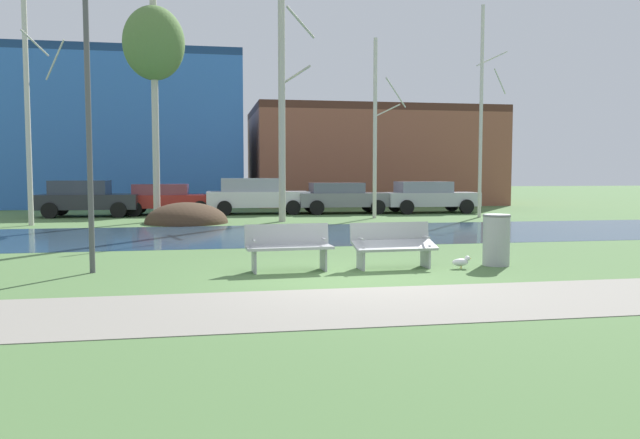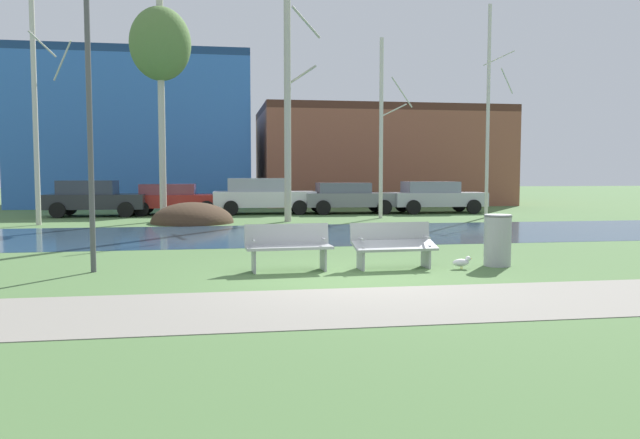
{
  "view_description": "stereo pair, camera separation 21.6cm",
  "coord_description": "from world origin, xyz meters",
  "px_view_note": "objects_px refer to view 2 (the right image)",
  "views": [
    {
      "loc": [
        -2.54,
        -10.4,
        1.83
      ],
      "look_at": [
        -0.38,
        1.37,
        0.94
      ],
      "focal_mm": 35.38,
      "sensor_mm": 36.0,
      "label": 1
    },
    {
      "loc": [
        -2.32,
        -10.43,
        1.83
      ],
      "look_at": [
        -0.38,
        1.37,
        0.94
      ],
      "focal_mm": 35.38,
      "sensor_mm": 36.0,
      "label": 2
    }
  ],
  "objects_px": {
    "trash_bin": "(498,239)",
    "streetlamp": "(88,53)",
    "parked_suv_fifth_silver": "(435,196)",
    "bench_left": "(288,246)",
    "seagull": "(462,262)",
    "parked_van_nearest_dark": "(94,198)",
    "parked_wagon_fourth_grey": "(348,197)",
    "bench_right": "(393,244)",
    "parked_hatch_third_white": "(262,195)",
    "parked_sedan_second_red": "(174,198)"
  },
  "relations": [
    {
      "from": "trash_bin",
      "to": "parked_sedan_second_red",
      "type": "distance_m",
      "value": 18.19
    },
    {
      "from": "seagull",
      "to": "streetlamp",
      "type": "relative_size",
      "value": 0.06
    },
    {
      "from": "seagull",
      "to": "parked_suv_fifth_silver",
      "type": "xyz_separation_m",
      "value": [
        5.25,
        16.16,
        0.63
      ]
    },
    {
      "from": "bench_right",
      "to": "seagull",
      "type": "relative_size",
      "value": 4.14
    },
    {
      "from": "bench_right",
      "to": "parked_wagon_fourth_grey",
      "type": "height_order",
      "value": "parked_wagon_fourth_grey"
    },
    {
      "from": "bench_right",
      "to": "parked_hatch_third_white",
      "type": "distance_m",
      "value": 16.59
    },
    {
      "from": "trash_bin",
      "to": "parked_suv_fifth_silver",
      "type": "xyz_separation_m",
      "value": [
        4.4,
        15.89,
        0.24
      ]
    },
    {
      "from": "parked_hatch_third_white",
      "to": "parked_wagon_fourth_grey",
      "type": "height_order",
      "value": "parked_hatch_third_white"
    },
    {
      "from": "bench_right",
      "to": "trash_bin",
      "type": "height_order",
      "value": "trash_bin"
    },
    {
      "from": "bench_left",
      "to": "parked_hatch_third_white",
      "type": "bearing_deg",
      "value": 87.6
    },
    {
      "from": "bench_left",
      "to": "parked_wagon_fourth_grey",
      "type": "bearing_deg",
      "value": 74.29
    },
    {
      "from": "streetlamp",
      "to": "parked_hatch_third_white",
      "type": "distance_m",
      "value": 16.93
    },
    {
      "from": "seagull",
      "to": "parked_hatch_third_white",
      "type": "relative_size",
      "value": 0.09
    },
    {
      "from": "parked_hatch_third_white",
      "to": "parked_suv_fifth_silver",
      "type": "bearing_deg",
      "value": -4.85
    },
    {
      "from": "bench_right",
      "to": "parked_van_nearest_dark",
      "type": "bearing_deg",
      "value": 117.66
    },
    {
      "from": "bench_left",
      "to": "seagull",
      "type": "height_order",
      "value": "bench_left"
    },
    {
      "from": "bench_left",
      "to": "parked_suv_fifth_silver",
      "type": "relative_size",
      "value": 0.38
    },
    {
      "from": "bench_left",
      "to": "parked_wagon_fourth_grey",
      "type": "xyz_separation_m",
      "value": [
        4.56,
        16.2,
        0.27
      ]
    },
    {
      "from": "parked_hatch_third_white",
      "to": "parked_suv_fifth_silver",
      "type": "distance_m",
      "value": 7.87
    },
    {
      "from": "streetlamp",
      "to": "parked_wagon_fourth_grey",
      "type": "height_order",
      "value": "streetlamp"
    },
    {
      "from": "trash_bin",
      "to": "streetlamp",
      "type": "xyz_separation_m",
      "value": [
        -7.7,
        0.47,
        3.46
      ]
    },
    {
      "from": "parked_hatch_third_white",
      "to": "parked_wagon_fourth_grey",
      "type": "distance_m",
      "value": 3.88
    },
    {
      "from": "bench_left",
      "to": "streetlamp",
      "type": "bearing_deg",
      "value": 172.79
    },
    {
      "from": "bench_left",
      "to": "bench_right",
      "type": "relative_size",
      "value": 1.0
    },
    {
      "from": "seagull",
      "to": "parked_wagon_fourth_grey",
      "type": "xyz_separation_m",
      "value": [
        1.27,
        16.49,
        0.61
      ]
    },
    {
      "from": "parked_wagon_fourth_grey",
      "to": "parked_suv_fifth_silver",
      "type": "xyz_separation_m",
      "value": [
        3.98,
        -0.33,
        0.02
      ]
    },
    {
      "from": "bench_right",
      "to": "parked_wagon_fourth_grey",
      "type": "distance_m",
      "value": 16.4
    },
    {
      "from": "bench_right",
      "to": "trash_bin",
      "type": "xyz_separation_m",
      "value": [
        2.12,
        -0.02,
        0.05
      ]
    },
    {
      "from": "seagull",
      "to": "parked_suv_fifth_silver",
      "type": "distance_m",
      "value": 17.0
    },
    {
      "from": "parked_suv_fifth_silver",
      "to": "seagull",
      "type": "bearing_deg",
      "value": -107.98
    },
    {
      "from": "bench_left",
      "to": "parked_sedan_second_red",
      "type": "bearing_deg",
      "value": 100.75
    },
    {
      "from": "parked_van_nearest_dark",
      "to": "streetlamp",
      "type": "bearing_deg",
      "value": -79.71
    },
    {
      "from": "streetlamp",
      "to": "bench_left",
      "type": "bearing_deg",
      "value": -7.21
    },
    {
      "from": "parked_wagon_fourth_grey",
      "to": "trash_bin",
      "type": "bearing_deg",
      "value": -91.5
    },
    {
      "from": "trash_bin",
      "to": "parked_suv_fifth_silver",
      "type": "height_order",
      "value": "parked_suv_fifth_silver"
    },
    {
      "from": "parked_hatch_third_white",
      "to": "parked_van_nearest_dark",
      "type": "bearing_deg",
      "value": -176.28
    },
    {
      "from": "bench_left",
      "to": "streetlamp",
      "type": "relative_size",
      "value": 0.27
    },
    {
      "from": "trash_bin",
      "to": "parked_suv_fifth_silver",
      "type": "relative_size",
      "value": 0.24
    },
    {
      "from": "seagull",
      "to": "parked_sedan_second_red",
      "type": "bearing_deg",
      "value": 110.84
    },
    {
      "from": "trash_bin",
      "to": "parked_hatch_third_white",
      "type": "distance_m",
      "value": 16.91
    },
    {
      "from": "parked_van_nearest_dark",
      "to": "parked_wagon_fourth_grey",
      "type": "xyz_separation_m",
      "value": [
        10.96,
        0.13,
        -0.05
      ]
    },
    {
      "from": "trash_bin",
      "to": "streetlamp",
      "type": "height_order",
      "value": "streetlamp"
    },
    {
      "from": "bench_left",
      "to": "trash_bin",
      "type": "xyz_separation_m",
      "value": [
        4.13,
        -0.02,
        0.05
      ]
    },
    {
      "from": "bench_right",
      "to": "parked_suv_fifth_silver",
      "type": "distance_m",
      "value": 17.16
    },
    {
      "from": "parked_sedan_second_red",
      "to": "bench_right",
      "type": "bearing_deg",
      "value": -72.73
    },
    {
      "from": "seagull",
      "to": "parked_hatch_third_white",
      "type": "height_order",
      "value": "parked_hatch_third_white"
    },
    {
      "from": "bench_right",
      "to": "parked_wagon_fourth_grey",
      "type": "relative_size",
      "value": 0.39
    },
    {
      "from": "bench_left",
      "to": "seagull",
      "type": "xyz_separation_m",
      "value": [
        3.29,
        -0.29,
        -0.34
      ]
    },
    {
      "from": "trash_bin",
      "to": "parked_hatch_third_white",
      "type": "xyz_separation_m",
      "value": [
        -3.44,
        16.56,
        0.3
      ]
    },
    {
      "from": "parked_sedan_second_red",
      "to": "parked_hatch_third_white",
      "type": "distance_m",
      "value": 3.86
    }
  ]
}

